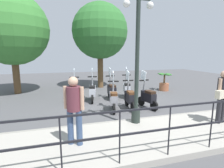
{
  "coord_description": "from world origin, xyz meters",
  "views": [
    {
      "loc": [
        -7.1,
        2.58,
        2.25
      ],
      "look_at": [
        0.2,
        0.5,
        0.9
      ],
      "focal_mm": 28.0,
      "sensor_mm": 36.0,
      "label": 1
    }
  ],
  "objects": [
    {
      "name": "scooter_far_0",
      "position": [
        1.03,
        -0.52,
        0.48
      ],
      "size": [
        1.21,
        0.51,
        1.54
      ],
      "rotation": [
        0.0,
        0.0,
        -0.24
      ],
      "color": "black",
      "rests_on": "ground_plane"
    },
    {
      "name": "scooter_near_1",
      "position": [
        -0.7,
        0.01,
        0.48
      ],
      "size": [
        1.23,
        0.44,
        1.54
      ],
      "rotation": [
        0.0,
        0.0,
        -0.08
      ],
      "color": "black",
      "rests_on": "ground_plane"
    },
    {
      "name": "fence_railing",
      "position": [
        -4.2,
        -0.0,
        0.89
      ],
      "size": [
        0.04,
        16.03,
        1.07
      ],
      "color": "black",
      "rests_on": "promenade_walkway"
    },
    {
      "name": "scooter_near_2",
      "position": [
        -0.73,
        0.7,
        0.48
      ],
      "size": [
        1.21,
        0.51,
        1.54
      ],
      "rotation": [
        0.0,
        0.0,
        -0.23
      ],
      "color": "black",
      "rests_on": "ground_plane"
    },
    {
      "name": "lamp_post_near",
      "position": [
        -2.4,
        0.48,
        1.87
      ],
      "size": [
        0.26,
        0.9,
        3.92
      ],
      "color": "#232D28",
      "rests_on": "promenade_walkway"
    },
    {
      "name": "scooter_far_2",
      "position": [
        0.85,
        1.27,
        0.48
      ],
      "size": [
        1.22,
        0.48,
        1.54
      ],
      "rotation": [
        0.0,
        0.0,
        -0.19
      ],
      "color": "black",
      "rests_on": "ground_plane"
    },
    {
      "name": "scooter_near_0",
      "position": [
        -0.82,
        -0.73,
        0.48
      ],
      "size": [
        1.22,
        0.49,
        1.54
      ],
      "rotation": [
        0.0,
        0.0,
        0.21
      ],
      "color": "black",
      "rests_on": "ground_plane"
    },
    {
      "name": "potted_palm",
      "position": [
        2.03,
        -3.3,
        0.45
      ],
      "size": [
        1.06,
        0.66,
        1.05
      ],
      "color": "#9E5B3D",
      "rests_on": "ground_plane"
    },
    {
      "name": "promenade_walkway",
      "position": [
        -3.15,
        0.0,
        0.07
      ],
      "size": [
        2.2,
        20.0,
        0.15
      ],
      "color": "#A39E93",
      "rests_on": "ground_plane"
    },
    {
      "name": "tree_distant",
      "position": [
        4.1,
        0.18,
        3.6
      ],
      "size": [
        3.5,
        3.5,
        5.36
      ],
      "color": "brown",
      "rests_on": "ground_plane"
    },
    {
      "name": "scooter_far_3",
      "position": [
        0.9,
        2.08,
        0.48
      ],
      "size": [
        1.23,
        0.44,
        1.54
      ],
      "rotation": [
        0.0,
        0.0,
        -0.09
      ],
      "color": "black",
      "rests_on": "ground_plane"
    },
    {
      "name": "scooter_far_1",
      "position": [
        0.89,
        0.32,
        0.48
      ],
      "size": [
        1.23,
        0.44,
        1.54
      ],
      "rotation": [
        0.0,
        0.0,
        -0.01
      ],
      "color": "black",
      "rests_on": "ground_plane"
    },
    {
      "name": "tree_large",
      "position": [
        3.62,
        5.06,
        3.5
      ],
      "size": [
        3.84,
        3.84,
        5.43
      ],
      "color": "brown",
      "rests_on": "ground_plane"
    },
    {
      "name": "pedestrian_distant",
      "position": [
        -3.23,
        2.36,
        1.08
      ],
      "size": [
        0.44,
        0.44,
        1.59
      ],
      "rotation": [
        0.0,
        0.0,
        2.63
      ],
      "color": "#384C70",
      "rests_on": "promenade_walkway"
    },
    {
      "name": "pedestrian_with_bag",
      "position": [
        -3.12,
        -1.98,
        1.08
      ],
      "size": [
        0.43,
        0.63,
        1.59
      ],
      "rotation": [
        0.0,
        0.0,
        0.29
      ],
      "color": "#28282D",
      "rests_on": "promenade_walkway"
    },
    {
      "name": "ground_plane",
      "position": [
        0.0,
        0.0,
        0.0
      ],
      "size": [
        28.0,
        28.0,
        0.0
      ],
      "primitive_type": "plane",
      "color": "#4C4C4F"
    }
  ]
}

